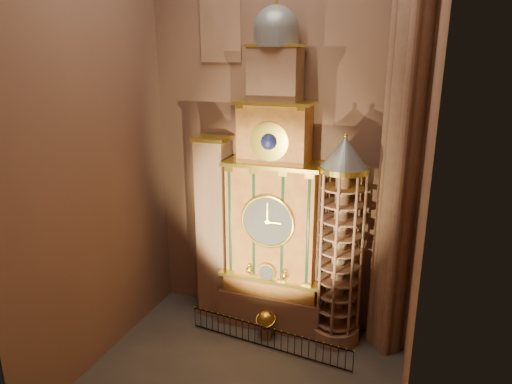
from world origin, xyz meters
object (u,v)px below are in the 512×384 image
at_px(astronomical_clock, 274,209).
at_px(iron_railing, 268,338).
at_px(celestial_globe, 266,322).
at_px(portrait_tower, 214,228).
at_px(stair_turret, 339,245).

relative_size(astronomical_clock, iron_railing, 1.93).
bearing_deg(iron_railing, celestial_globe, 115.61).
height_order(astronomical_clock, portrait_tower, astronomical_clock).
bearing_deg(celestial_globe, astronomical_clock, 93.67).
xyz_separation_m(astronomical_clock, portrait_tower, (-3.40, 0.02, -1.53)).
bearing_deg(iron_railing, stair_turret, 34.64).
bearing_deg(portrait_tower, astronomical_clock, -0.29).
relative_size(portrait_tower, stair_turret, 0.94).
height_order(stair_turret, iron_railing, stair_turret).
bearing_deg(portrait_tower, celestial_globe, -23.45).
distance_m(astronomical_clock, portrait_tower, 3.73).
bearing_deg(astronomical_clock, celestial_globe, -86.33).
relative_size(astronomical_clock, stair_turret, 1.55).
relative_size(portrait_tower, celestial_globe, 6.62).
bearing_deg(stair_turret, portrait_tower, 177.67).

